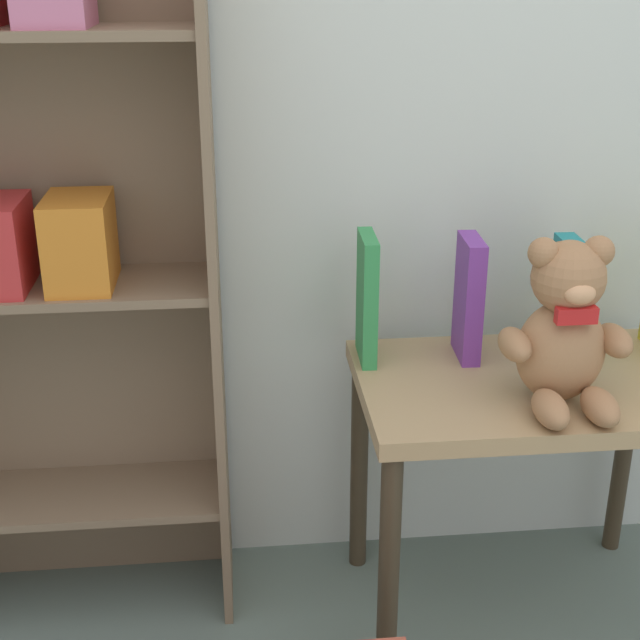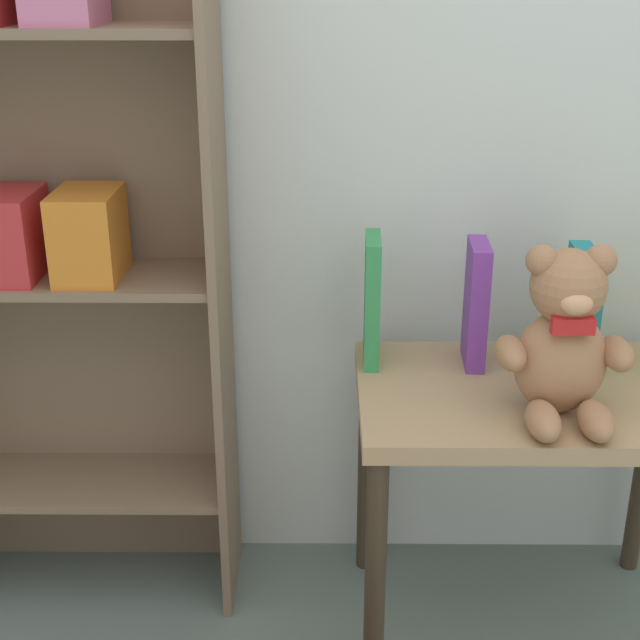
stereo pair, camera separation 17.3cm
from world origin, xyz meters
TOP-DOWN VIEW (x-y plane):
  - wall_back at (0.00, 1.50)m, footprint 4.80×0.06m
  - bookshelf_side at (-0.83, 1.36)m, footprint 0.68×0.25m
  - display_table at (0.12, 1.20)m, footprint 0.69×0.45m
  - teddy_bear at (0.13, 1.10)m, footprint 0.24×0.22m
  - book_standing_green at (-0.20, 1.33)m, footprint 0.03×0.13m
  - book_standing_purple at (0.01, 1.32)m, footprint 0.04×0.13m
  - book_standing_teal at (0.22, 1.31)m, footprint 0.05×0.15m

SIDE VIEW (x-z plane):
  - display_table at x=0.12m, z-range 0.20..0.77m
  - book_standing_teal at x=0.22m, z-range 0.57..0.81m
  - book_standing_purple at x=0.01m, z-range 0.57..0.82m
  - book_standing_green at x=-0.20m, z-range 0.57..0.83m
  - teddy_bear at x=0.13m, z-range 0.55..0.87m
  - bookshelf_side at x=-0.83m, z-range 0.11..1.59m
  - wall_back at x=0.00m, z-range 0.00..2.50m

